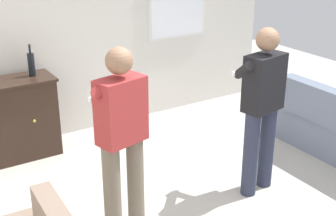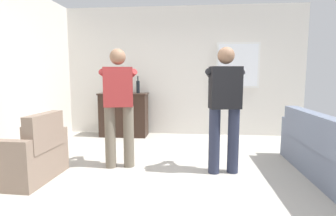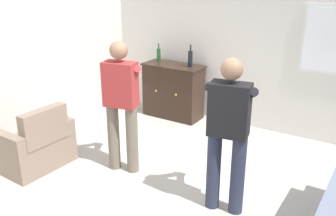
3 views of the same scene
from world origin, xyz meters
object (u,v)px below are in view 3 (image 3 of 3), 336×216
person_standing_left (122,101)px  bottle_liquor_amber (190,58)px  bottle_wine_green (159,55)px  armchair (36,146)px  person_standing_right (228,129)px  sideboard_cabinet (173,91)px

person_standing_left → bottle_liquor_amber: bearing=93.9°
bottle_wine_green → bottle_liquor_amber: (0.61, 0.02, 0.01)m
armchair → bottle_wine_green: 2.63m
bottle_wine_green → person_standing_right: (2.21, -2.03, -0.13)m
sideboard_cabinet → bottle_wine_green: (-0.30, 0.01, 0.59)m
person_standing_right → bottle_wine_green: bearing=137.4°
armchair → sideboard_cabinet: size_ratio=0.87×
bottle_liquor_amber → person_standing_left: bearing=-86.1°
bottle_liquor_amber → person_standing_right: (1.59, -2.05, -0.14)m
bottle_wine_green → person_standing_left: person_standing_left is taller
armchair → person_standing_left: 1.33m
sideboard_cabinet → bottle_wine_green: bearing=177.6°
armchair → person_standing_left: (1.01, 0.56, 0.65)m
bottle_wine_green → bottle_liquor_amber: 0.62m
armchair → person_standing_left: person_standing_left is taller
bottle_liquor_amber → person_standing_right: bearing=-52.1°
armchair → bottle_wine_green: bottle_wine_green is taller
bottle_liquor_amber → armchair: bearing=-109.3°
sideboard_cabinet → armchair: bearing=-102.9°
person_standing_right → armchair: bearing=-169.3°
bottle_wine_green → person_standing_right: person_standing_right is taller
bottle_wine_green → person_standing_right: 3.00m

